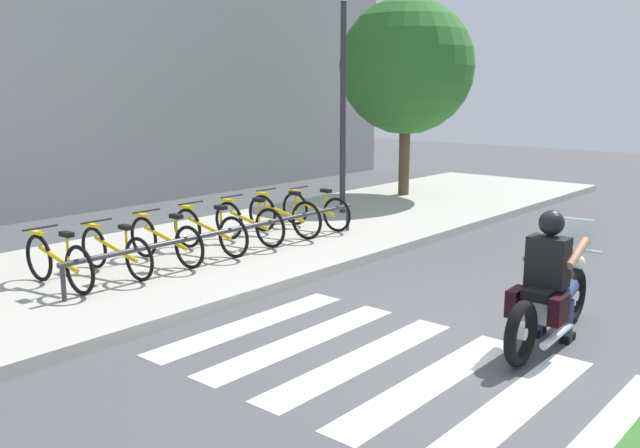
# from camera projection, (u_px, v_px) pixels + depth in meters

# --- Properties ---
(ground_plane) EXTENTS (48.00, 48.00, 0.00)m
(ground_plane) POSITION_uv_depth(u_px,v_px,m) (491.00, 345.00, 7.18)
(ground_plane) COLOR #4C4C4F
(sidewalk) EXTENTS (24.00, 4.40, 0.15)m
(sidewalk) POSITION_uv_depth(u_px,v_px,m) (181.00, 259.00, 10.49)
(sidewalk) COLOR #B7B2A8
(sidewalk) RESTS_ON ground
(crosswalk_stripe_0) EXTENTS (2.80, 0.40, 0.01)m
(crosswalk_stripe_0) POSITION_uv_depth(u_px,v_px,m) (609.00, 438.00, 5.26)
(crosswalk_stripe_0) COLOR white
(crosswalk_stripe_0) RESTS_ON ground
(crosswalk_stripe_1) EXTENTS (2.80, 0.40, 0.01)m
(crosswalk_stripe_1) POSITION_uv_depth(u_px,v_px,m) (512.00, 407.00, 5.77)
(crosswalk_stripe_1) COLOR white
(crosswalk_stripe_1) RESTS_ON ground
(crosswalk_stripe_2) EXTENTS (2.80, 0.40, 0.01)m
(crosswalk_stripe_2) POSITION_uv_depth(u_px,v_px,m) (431.00, 381.00, 6.28)
(crosswalk_stripe_2) COLOR white
(crosswalk_stripe_2) RESTS_ON ground
(crosswalk_stripe_3) EXTENTS (2.80, 0.40, 0.01)m
(crosswalk_stripe_3) POSITION_uv_depth(u_px,v_px,m) (362.00, 359.00, 6.79)
(crosswalk_stripe_3) COLOR white
(crosswalk_stripe_3) RESTS_ON ground
(crosswalk_stripe_4) EXTENTS (2.80, 0.40, 0.01)m
(crosswalk_stripe_4) POSITION_uv_depth(u_px,v_px,m) (302.00, 340.00, 7.30)
(crosswalk_stripe_4) COLOR white
(crosswalk_stripe_4) RESTS_ON ground
(crosswalk_stripe_5) EXTENTS (2.80, 0.40, 0.01)m
(crosswalk_stripe_5) POSITION_uv_depth(u_px,v_px,m) (251.00, 324.00, 7.81)
(crosswalk_stripe_5) COLOR white
(crosswalk_stripe_5) RESTS_ON ground
(motorcycle) EXTENTS (2.24, 0.65, 1.25)m
(motorcycle) POSITION_uv_depth(u_px,v_px,m) (551.00, 300.00, 7.17)
(motorcycle) COLOR black
(motorcycle) RESTS_ON ground
(rider) EXTENTS (0.64, 0.55, 1.45)m
(rider) POSITION_uv_depth(u_px,v_px,m) (550.00, 268.00, 7.04)
(rider) COLOR black
(rider) RESTS_ON ground
(bicycle_0) EXTENTS (0.48, 1.60, 0.76)m
(bicycle_0) POSITION_uv_depth(u_px,v_px,m) (58.00, 262.00, 8.64)
(bicycle_0) COLOR black
(bicycle_0) RESTS_ON sidewalk
(bicycle_1) EXTENTS (0.48, 1.65, 0.73)m
(bicycle_1) POSITION_uv_depth(u_px,v_px,m) (115.00, 251.00, 9.27)
(bicycle_1) COLOR black
(bicycle_1) RESTS_ON sidewalk
(bicycle_2) EXTENTS (0.48, 1.67, 0.76)m
(bicycle_2) POSITION_uv_depth(u_px,v_px,m) (165.00, 240.00, 9.88)
(bicycle_2) COLOR black
(bicycle_2) RESTS_ON sidewalk
(bicycle_3) EXTENTS (0.48, 1.69, 0.77)m
(bicycle_3) POSITION_uv_depth(u_px,v_px,m) (210.00, 231.00, 10.50)
(bicycle_3) COLOR black
(bicycle_3) RESTS_ON sidewalk
(bicycle_4) EXTENTS (0.48, 1.60, 0.78)m
(bicycle_4) POSITION_uv_depth(u_px,v_px,m) (249.00, 223.00, 11.12)
(bicycle_4) COLOR black
(bicycle_4) RESTS_ON sidewalk
(bicycle_5) EXTENTS (0.48, 1.69, 0.80)m
(bicycle_5) POSITION_uv_depth(u_px,v_px,m) (284.00, 215.00, 11.74)
(bicycle_5) COLOR black
(bicycle_5) RESTS_ON sidewalk
(bicycle_6) EXTENTS (0.48, 1.60, 0.75)m
(bicycle_6) POSITION_uv_depth(u_px,v_px,m) (315.00, 210.00, 12.36)
(bicycle_6) COLOR black
(bicycle_6) RESTS_ON sidewalk
(bike_rack) EXTENTS (5.59, 0.07, 0.49)m
(bike_rack) POSITION_uv_depth(u_px,v_px,m) (234.00, 231.00, 10.13)
(bike_rack) COLOR #333338
(bike_rack) RESTS_ON sidewalk
(street_lamp) EXTENTS (0.28, 0.28, 4.60)m
(street_lamp) POSITION_uv_depth(u_px,v_px,m) (343.00, 83.00, 13.55)
(street_lamp) COLOR #2D2D33
(street_lamp) RESTS_ON ground
(tree_near_rack) EXTENTS (3.16, 3.16, 4.76)m
(tree_near_rack) POSITION_uv_depth(u_px,v_px,m) (406.00, 67.00, 15.85)
(tree_near_rack) COLOR brown
(tree_near_rack) RESTS_ON ground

